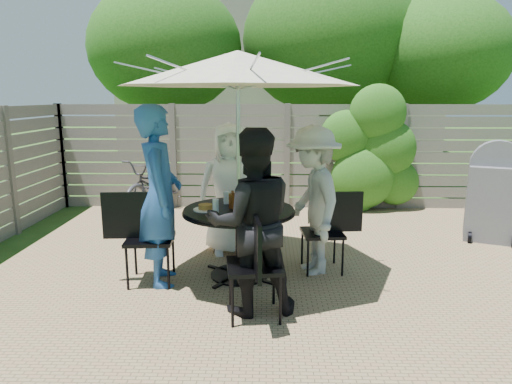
{
  "coord_description": "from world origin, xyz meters",
  "views": [
    {
      "loc": [
        -0.34,
        -4.97,
        1.98
      ],
      "look_at": [
        -0.47,
        0.0,
        0.93
      ],
      "focal_mm": 32.0,
      "sensor_mm": 36.0,
      "label": 1
    }
  ],
  "objects_px": {
    "glass_left": "(216,206)",
    "coffee_cup": "(245,199)",
    "chair_front": "(254,287)",
    "syrup_jug": "(233,201)",
    "glass_front": "(253,208)",
    "glass_right": "(261,199)",
    "plate_front": "(244,215)",
    "person_right": "(313,201)",
    "patio_table": "(239,230)",
    "chair_right": "(323,248)",
    "glass_back": "(226,198)",
    "person_front": "(252,223)",
    "plate_right": "(272,205)",
    "person_back": "(230,189)",
    "umbrella": "(238,68)",
    "person_left": "(160,197)",
    "plate_back": "(234,199)",
    "bicycle": "(157,186)",
    "chair_left": "(149,256)",
    "plate_left": "(205,208)",
    "chair_back": "(229,229)",
    "bbq_grill": "(494,196)"
  },
  "relations": [
    {
      "from": "glass_left",
      "to": "coffee_cup",
      "type": "distance_m",
      "value": 0.48
    },
    {
      "from": "chair_front",
      "to": "syrup_jug",
      "type": "relative_size",
      "value": 6.23
    },
    {
      "from": "glass_front",
      "to": "glass_right",
      "type": "height_order",
      "value": "same"
    },
    {
      "from": "glass_front",
      "to": "syrup_jug",
      "type": "xyz_separation_m",
      "value": [
        -0.22,
        0.27,
        0.01
      ]
    },
    {
      "from": "plate_front",
      "to": "person_right",
      "type": "bearing_deg",
      "value": 35.13
    },
    {
      "from": "glass_right",
      "to": "coffee_cup",
      "type": "bearing_deg",
      "value": 155.88
    },
    {
      "from": "glass_front",
      "to": "coffee_cup",
      "type": "relative_size",
      "value": 1.17
    },
    {
      "from": "patio_table",
      "to": "chair_right",
      "type": "height_order",
      "value": "chair_right"
    },
    {
      "from": "glass_back",
      "to": "coffee_cup",
      "type": "xyz_separation_m",
      "value": [
        0.21,
        0.0,
        -0.01
      ]
    },
    {
      "from": "person_front",
      "to": "glass_front",
      "type": "relative_size",
      "value": 12.23
    },
    {
      "from": "person_front",
      "to": "plate_front",
      "type": "height_order",
      "value": "person_front"
    },
    {
      "from": "syrup_jug",
      "to": "plate_right",
      "type": "bearing_deg",
      "value": 4.89
    },
    {
      "from": "person_back",
      "to": "plate_front",
      "type": "height_order",
      "value": "person_back"
    },
    {
      "from": "person_front",
      "to": "umbrella",
      "type": "bearing_deg",
      "value": -90.0
    },
    {
      "from": "chair_right",
      "to": "glass_left",
      "type": "distance_m",
      "value": 1.36
    },
    {
      "from": "person_left",
      "to": "chair_right",
      "type": "bearing_deg",
      "value": -90.06
    },
    {
      "from": "plate_back",
      "to": "bicycle",
      "type": "xyz_separation_m",
      "value": [
        -1.5,
        2.45,
        -0.33
      ]
    },
    {
      "from": "chair_left",
      "to": "person_left",
      "type": "height_order",
      "value": "person_left"
    },
    {
      "from": "patio_table",
      "to": "plate_left",
      "type": "relative_size",
      "value": 5.43
    },
    {
      "from": "person_back",
      "to": "glass_right",
      "type": "xyz_separation_m",
      "value": [
        0.4,
        -0.66,
        0.02
      ]
    },
    {
      "from": "chair_right",
      "to": "person_right",
      "type": "relative_size",
      "value": 0.56
    },
    {
      "from": "person_front",
      "to": "glass_left",
      "type": "distance_m",
      "value": 0.77
    },
    {
      "from": "chair_left",
      "to": "chair_front",
      "type": "distance_m",
      "value": 1.37
    },
    {
      "from": "plate_back",
      "to": "person_right",
      "type": "bearing_deg",
      "value": -11.77
    },
    {
      "from": "patio_table",
      "to": "person_back",
      "type": "xyz_separation_m",
      "value": [
        -0.17,
        0.81,
        0.28
      ]
    },
    {
      "from": "person_back",
      "to": "bicycle",
      "type": "bearing_deg",
      "value": 113.66
    },
    {
      "from": "chair_back",
      "to": "person_back",
      "type": "bearing_deg",
      "value": 5.69
    },
    {
      "from": "plate_front",
      "to": "coffee_cup",
      "type": "xyz_separation_m",
      "value": [
        -0.02,
        0.59,
        0.04
      ]
    },
    {
      "from": "chair_right",
      "to": "plate_left",
      "type": "xyz_separation_m",
      "value": [
        -1.3,
        -0.27,
        0.53
      ]
    },
    {
      "from": "chair_right",
      "to": "glass_back",
      "type": "height_order",
      "value": "chair_right"
    },
    {
      "from": "umbrella",
      "to": "person_front",
      "type": "distance_m",
      "value": 1.62
    },
    {
      "from": "glass_front",
      "to": "syrup_jug",
      "type": "relative_size",
      "value": 0.88
    },
    {
      "from": "glass_left",
      "to": "bbq_grill",
      "type": "distance_m",
      "value": 3.97
    },
    {
      "from": "patio_table",
      "to": "umbrella",
      "type": "distance_m",
      "value": 1.7
    },
    {
      "from": "plate_back",
      "to": "bbq_grill",
      "type": "xyz_separation_m",
      "value": [
        3.48,
        1.05,
        -0.17
      ]
    },
    {
      "from": "umbrella",
      "to": "plate_back",
      "type": "xyz_separation_m",
      "value": [
        -0.07,
        0.35,
        -1.44
      ]
    },
    {
      "from": "plate_back",
      "to": "plate_right",
      "type": "bearing_deg",
      "value": -33.32
    },
    {
      "from": "chair_front",
      "to": "plate_front",
      "type": "height_order",
      "value": "chair_front"
    },
    {
      "from": "glass_back",
      "to": "patio_table",
      "type": "bearing_deg",
      "value": -56.32
    },
    {
      "from": "person_right",
      "to": "plate_back",
      "type": "xyz_separation_m",
      "value": [
        -0.89,
        0.18,
        -0.03
      ]
    },
    {
      "from": "chair_back",
      "to": "bicycle",
      "type": "xyz_separation_m",
      "value": [
        -1.38,
        1.85,
        0.21
      ]
    },
    {
      "from": "plate_left",
      "to": "plate_right",
      "type": "height_order",
      "value": "same"
    },
    {
      "from": "plate_left",
      "to": "chair_front",
      "type": "bearing_deg",
      "value": -57.97
    },
    {
      "from": "person_left",
      "to": "glass_right",
      "type": "height_order",
      "value": "person_left"
    },
    {
      "from": "plate_back",
      "to": "bbq_grill",
      "type": "relative_size",
      "value": 0.19
    },
    {
      "from": "plate_back",
      "to": "patio_table",
      "type": "bearing_deg",
      "value": -78.32
    },
    {
      "from": "person_left",
      "to": "plate_back",
      "type": "xyz_separation_m",
      "value": [
        0.74,
        0.52,
        -0.14
      ]
    },
    {
      "from": "person_front",
      "to": "chair_back",
      "type": "bearing_deg",
      "value": -90.05
    },
    {
      "from": "chair_right",
      "to": "glass_right",
      "type": "xyz_separation_m",
      "value": [
        -0.71,
        -0.04,
        0.57
      ]
    },
    {
      "from": "plate_front",
      "to": "bicycle",
      "type": "bearing_deg",
      "value": 117.62
    }
  ]
}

